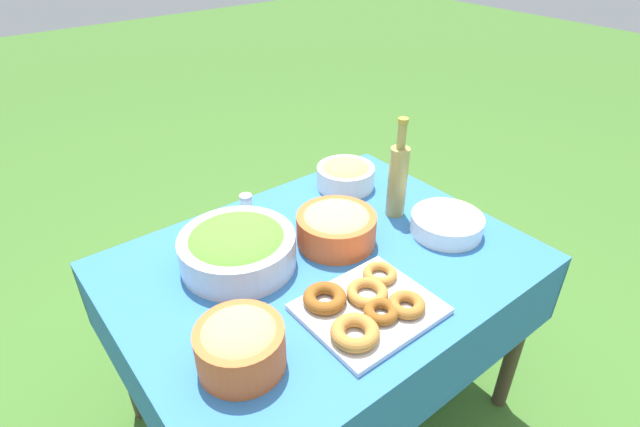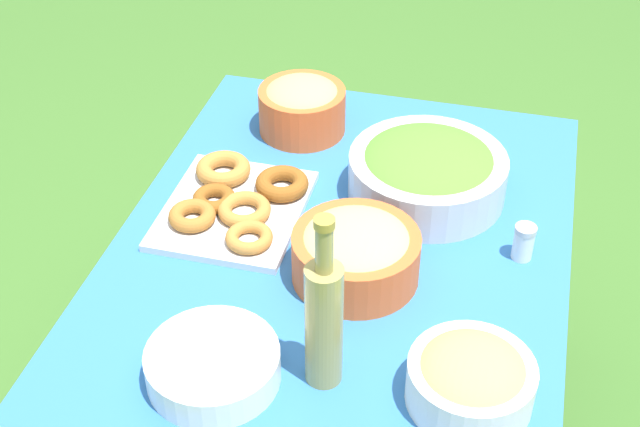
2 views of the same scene
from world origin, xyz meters
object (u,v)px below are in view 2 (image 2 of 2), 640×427
salad_bowl (428,171)px  plate_stack (213,365)px  donut_platter (236,202)px  olive_oil_bottle (324,320)px  pasta_bowl (356,252)px  fruit_bowl (471,379)px  bread_bowl (302,106)px

salad_bowl → plate_stack: 0.66m
donut_platter → olive_oil_bottle: 0.50m
donut_platter → pasta_bowl: bearing=64.1°
olive_oil_bottle → fruit_bowl: (-0.01, 0.24, -0.08)m
donut_platter → olive_oil_bottle: size_ratio=1.01×
plate_stack → olive_oil_bottle: bearing=105.3°
bread_bowl → fruit_bowl: size_ratio=0.97×
salad_bowl → pasta_bowl: same height
pasta_bowl → donut_platter: pasta_bowl is taller
bread_bowl → salad_bowl: bearing=60.6°
plate_stack → olive_oil_bottle: 0.21m
olive_oil_bottle → fruit_bowl: olive_oil_bottle is taller
salad_bowl → plate_stack: (0.60, -0.26, -0.03)m
fruit_bowl → pasta_bowl: bearing=-135.4°
pasta_bowl → salad_bowl: bearing=162.9°
plate_stack → olive_oil_bottle: (-0.05, 0.18, 0.10)m
olive_oil_bottle → donut_platter: bearing=-144.0°
bread_bowl → fruit_bowl: (0.72, 0.48, -0.02)m
donut_platter → plate_stack: plate_stack is taller
olive_oil_bottle → fruit_bowl: bearing=92.5°
pasta_bowl → plate_stack: 0.36m
olive_oil_bottle → salad_bowl: bearing=171.1°
plate_stack → olive_oil_bottle: size_ratio=0.67×
salad_bowl → fruit_bowl: size_ratio=1.59×
donut_platter → plate_stack: (0.45, 0.11, 0.01)m
salad_bowl → plate_stack: bearing=-23.8°
fruit_bowl → salad_bowl: bearing=-163.9°
bread_bowl → fruit_bowl: bearing=33.5°
bread_bowl → pasta_bowl: bearing=26.2°
donut_platter → bread_bowl: bearing=171.1°
donut_platter → fruit_bowl: size_ratio=1.64×
pasta_bowl → donut_platter: 0.32m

